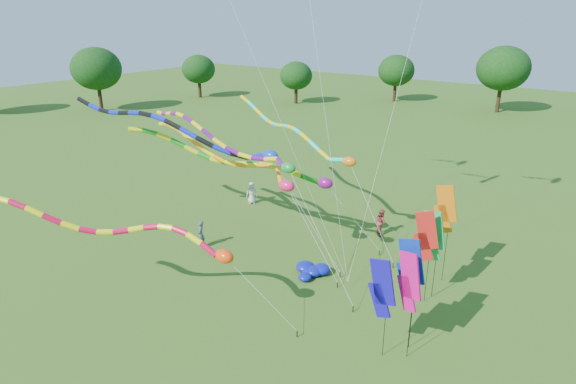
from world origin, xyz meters
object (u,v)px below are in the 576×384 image
Objects in this scene: tube_kite_orange at (235,159)px; person_c at (381,222)px; person_a at (252,193)px; blue_nylon_heap at (310,269)px; person_b at (201,234)px; tube_kite_red at (143,235)px.

tube_kite_orange reaches higher than person_c.
tube_kite_orange is 8.75× the size of person_a.
blue_nylon_heap is 1.13× the size of person_b.
blue_nylon_heap is at bearing 60.85° from person_b.
person_b is (1.99, -6.86, 0.02)m from person_a.
tube_kite_red reaches higher than person_c.
tube_kite_orange is 9.52m from person_c.
person_a is (-8.59, 5.73, 0.53)m from blue_nylon_heap.
tube_kite_red reaches higher than person_b.
person_c reaches higher than blue_nylon_heap.
person_b is 10.62m from person_c.
person_b is at bearing 93.23° from person_c.
person_c is (6.17, 5.89, -4.24)m from tube_kite_orange.
tube_kite_red is at bearing -70.58° from tube_kite_orange.
tube_kite_orange is 7.54m from person_a.
person_a is at bearing 146.30° from blue_nylon_heap.
person_a is at bearing 129.33° from tube_kite_orange.
tube_kite_red is 7.25× the size of person_a.
tube_kite_red is 6.24× the size of blue_nylon_heap.
blue_nylon_heap is at bearing 130.08° from person_c.
tube_kite_red is at bearing -116.48° from blue_nylon_heap.
blue_nylon_heap is 10.34m from person_a.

